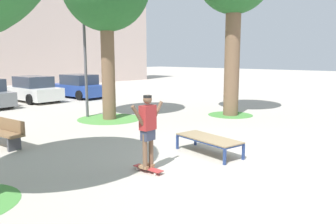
{
  "coord_description": "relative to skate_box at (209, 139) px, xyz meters",
  "views": [
    {
      "loc": [
        -7.41,
        -4.5,
        2.63
      ],
      "look_at": [
        -0.11,
        2.16,
        1.0
      ],
      "focal_mm": 35.84,
      "sensor_mm": 36.0,
      "label": 1
    }
  ],
  "objects": [
    {
      "name": "car_white",
      "position": [
        1.96,
        14.2,
        0.28
      ],
      "size": [
        2.02,
        4.25,
        1.5
      ],
      "color": "silver",
      "rests_on": "ground"
    },
    {
      "name": "grass_patch_near_right",
      "position": [
        5.8,
        2.92,
        -0.41
      ],
      "size": [
        2.03,
        2.03,
        0.01
      ],
      "primitive_type": "cylinder",
      "color": "#47893D",
      "rests_on": "ground"
    },
    {
      "name": "skater",
      "position": [
        -2.12,
        0.19,
        0.66
      ],
      "size": [
        1.0,
        0.29,
        1.69
      ],
      "color": "brown",
      "rests_on": "skateboard"
    },
    {
      "name": "skate_box",
      "position": [
        0.0,
        0.0,
        0.0
      ],
      "size": [
        1.08,
        2.0,
        0.46
      ],
      "color": "navy",
      "rests_on": "ground"
    },
    {
      "name": "ground_plane",
      "position": [
        0.11,
        -0.66,
        -0.41
      ],
      "size": [
        120.0,
        120.0,
        0.0
      ],
      "primitive_type": "plane",
      "color": "#B2AA9E"
    },
    {
      "name": "light_post",
      "position": [
        1.13,
        7.38,
        3.41
      ],
      "size": [
        0.36,
        0.36,
        5.83
      ],
      "color": "#4C4C51",
      "rests_on": "ground"
    },
    {
      "name": "car_blue",
      "position": [
        4.9,
        13.91,
        0.28
      ],
      "size": [
        2.11,
        4.29,
        1.5
      ],
      "color": "#28479E",
      "rests_on": "ground"
    },
    {
      "name": "skateboard",
      "position": [
        -2.12,
        0.18,
        -0.34
      ],
      "size": [
        0.23,
        0.81,
        0.09
      ],
      "color": "#B23333",
      "rests_on": "ground"
    },
    {
      "name": "grass_patch_mid_back",
      "position": [
        1.46,
        6.23,
        -0.41
      ],
      "size": [
        2.72,
        2.72,
        0.01
      ],
      "primitive_type": "cylinder",
      "color": "#519342",
      "rests_on": "ground"
    }
  ]
}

